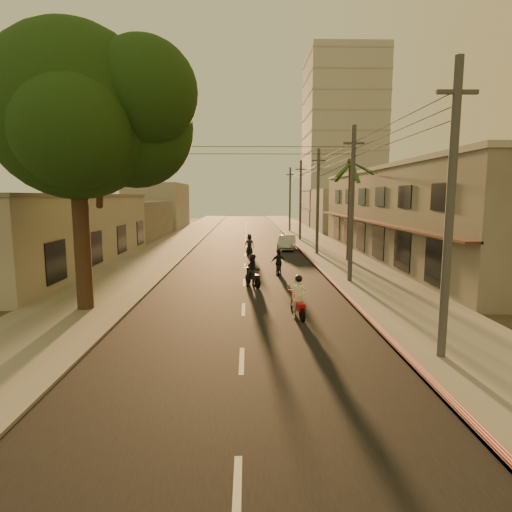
% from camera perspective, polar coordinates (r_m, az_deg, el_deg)
% --- Properties ---
extents(ground, '(160.00, 160.00, 0.00)m').
position_cam_1_polar(ground, '(17.37, -1.75, -8.91)').
color(ground, '#383023').
rests_on(ground, ground).
extents(road, '(10.00, 140.00, 0.02)m').
position_cam_1_polar(road, '(36.96, -1.43, 0.17)').
color(road, black).
rests_on(road, ground).
extents(sidewalk_right, '(5.00, 140.00, 0.12)m').
position_cam_1_polar(sidewalk_right, '(37.67, 10.05, 0.28)').
color(sidewalk_right, slate).
rests_on(sidewalk_right, ground).
extents(sidewalk_left, '(5.00, 140.00, 0.12)m').
position_cam_1_polar(sidewalk_left, '(37.75, -12.89, 0.21)').
color(sidewalk_left, slate).
rests_on(sidewalk_left, ground).
extents(curb_stripe, '(0.20, 60.00, 0.20)m').
position_cam_1_polar(curb_stripe, '(32.38, 7.59, -0.86)').
color(curb_stripe, red).
rests_on(curb_stripe, ground).
extents(shophouse_row, '(8.80, 34.20, 7.30)m').
position_cam_1_polar(shophouse_row, '(37.28, 20.61, 5.35)').
color(shophouse_row, gray).
rests_on(shophouse_row, ground).
extents(left_building, '(8.20, 24.20, 5.20)m').
position_cam_1_polar(left_building, '(33.83, -25.96, 3.05)').
color(left_building, '#A9A298').
rests_on(left_building, ground).
extents(distant_tower, '(12.10, 12.10, 28.00)m').
position_cam_1_polar(distant_tower, '(74.85, 11.43, 14.73)').
color(distant_tower, '#B7B5B2').
rests_on(distant_tower, ground).
extents(broadleaf_tree, '(9.60, 8.70, 12.10)m').
position_cam_1_polar(broadleaf_tree, '(20.24, -21.78, 17.19)').
color(broadleaf_tree, black).
rests_on(broadleaf_tree, ground).
extents(palm_tree, '(5.00, 5.00, 8.20)m').
position_cam_1_polar(palm_tree, '(33.60, 12.54, 11.41)').
color(palm_tree, black).
rests_on(palm_tree, ground).
extents(utility_poles, '(1.20, 48.26, 9.00)m').
position_cam_1_polar(utility_poles, '(37.13, 8.30, 10.22)').
color(utility_poles, '#38383A').
rests_on(utility_poles, ground).
extents(filler_right, '(8.00, 14.00, 6.00)m').
position_cam_1_polar(filler_right, '(63.18, 11.54, 6.00)').
color(filler_right, '#A9A298').
rests_on(filler_right, ground).
extents(filler_left_near, '(8.00, 14.00, 4.40)m').
position_cam_1_polar(filler_left_near, '(52.64, -16.84, 4.57)').
color(filler_left_near, '#A9A298').
rests_on(filler_left_near, ground).
extents(filler_left_far, '(8.00, 14.00, 7.00)m').
position_cam_1_polar(filler_left_far, '(70.08, -12.92, 6.55)').
color(filler_left_far, '#A9A298').
rests_on(filler_left_far, ground).
extents(scooter_red, '(0.83, 1.84, 1.82)m').
position_cam_1_polar(scooter_red, '(17.94, 5.65, -5.73)').
color(scooter_red, black).
rests_on(scooter_red, ground).
extents(scooter_mid_a, '(1.33, 1.75, 1.84)m').
position_cam_1_polar(scooter_mid_a, '(24.01, -0.38, -2.09)').
color(scooter_mid_a, black).
rests_on(scooter_mid_a, ground).
extents(scooter_mid_b, '(0.99, 1.73, 1.69)m').
position_cam_1_polar(scooter_mid_b, '(27.49, 3.01, -0.98)').
color(scooter_mid_b, black).
rests_on(scooter_mid_b, ground).
extents(scooter_far_a, '(0.93, 1.83, 1.80)m').
position_cam_1_polar(scooter_far_a, '(37.29, -0.89, 1.48)').
color(scooter_far_a, black).
rests_on(scooter_far_a, ground).
extents(parked_car, '(2.85, 4.62, 1.36)m').
position_cam_1_polar(parked_car, '(40.45, 4.12, 1.79)').
color(parked_car, '#A4A7AC').
rests_on(parked_car, ground).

